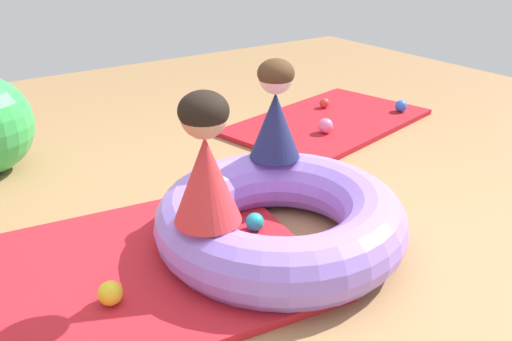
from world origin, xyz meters
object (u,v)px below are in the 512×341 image
Objects in this scene: play_ball_green at (240,277)px; play_ball_yellow at (110,293)px; inflatable_cushion at (280,219)px; child_in_red at (206,160)px; play_ball_pink at (325,126)px; play_ball_blue at (401,106)px; play_ball_teal at (255,222)px; play_ball_orange at (218,230)px; child_in_navy at (275,111)px; play_ball_red at (324,103)px.

play_ball_green is 0.53m from play_ball_yellow.
play_ball_green is (-0.35, -0.19, -0.08)m from inflatable_cushion.
child_in_red is 5.05× the size of play_ball_pink.
inflatable_cushion reaches higher than play_ball_yellow.
play_ball_blue is 2.22m from play_ball_teal.
child_in_red is at bearing -127.85° from play_ball_orange.
child_in_red reaches higher than play_ball_green.
child_in_navy is 8.34× the size of play_ball_orange.
child_in_navy reaches higher than play_ball_orange.
play_ball_teal is 1.29× the size of play_ball_green.
play_ball_blue is at bearing 36.35° from child_in_navy.
child_in_red is 0.59m from play_ball_orange.
play_ball_yellow is (-0.49, 0.19, 0.01)m from play_ball_green.
play_ball_green is (-0.31, -0.33, -0.01)m from play_ball_teal.
play_ball_yellow is (-2.01, -0.98, -0.00)m from play_ball_pink.
play_ball_teal is 0.92× the size of play_ball_yellow.
child_in_navy is at bearing 17.99° from play_ball_yellow.
play_ball_blue is at bearing -58.96° from child_in_red.
play_ball_blue is at bearing 1.48° from play_ball_pink.
play_ball_pink is 0.83m from play_ball_blue.
play_ball_green is (-2.35, -1.19, -0.01)m from play_ball_blue.
play_ball_pink is 0.60m from play_ball_red.
play_ball_orange is at bearing 71.47° from play_ball_green.
play_ball_orange is (-0.45, -0.14, -0.48)m from child_in_navy.
play_ball_yellow is (-0.43, 0.04, -0.48)m from child_in_red.
play_ball_orange is at bearing -150.67° from play_ball_pink.
play_ball_red reaches higher than play_ball_orange.
child_in_navy is at bearing 42.86° from play_ball_green.
child_in_red reaches higher than play_ball_pink.
play_ball_yellow reaches higher than play_ball_orange.
play_ball_teal is 0.81m from play_ball_yellow.
inflatable_cushion is 2.12m from play_ball_red.
play_ball_orange is (-1.78, -1.23, -0.01)m from play_ball_red.
play_ball_yellow is at bearing -146.00° from child_in_navy.
play_ball_blue is 3.01m from play_ball_yellow.
play_ball_teal is at bearing -19.31° from play_ball_orange.
play_ball_green is at bearing -132.76° from play_ball_teal.
inflatable_cushion is at bearing -137.26° from play_ball_red.
child_in_red is 0.52m from play_ball_green.
play_ball_blue is at bearing 19.84° from play_ball_orange.
play_ball_red is at bearing 40.41° from play_ball_green.
play_ball_yellow is at bearing -169.89° from play_ball_teal.
play_ball_pink is 1.47m from play_ball_teal.
play_ball_yellow is at bearing -160.54° from play_ball_blue.
play_ball_blue is at bearing 19.46° from play_ball_yellow.
inflatable_cushion is 2.23m from play_ball_blue.
play_ball_blue is 2.63m from play_ball_green.
play_ball_blue reaches higher than play_ball_orange.
play_ball_red is (1.97, 1.47, -0.49)m from child_in_red.
child_in_navy is at bearing -159.66° from play_ball_blue.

